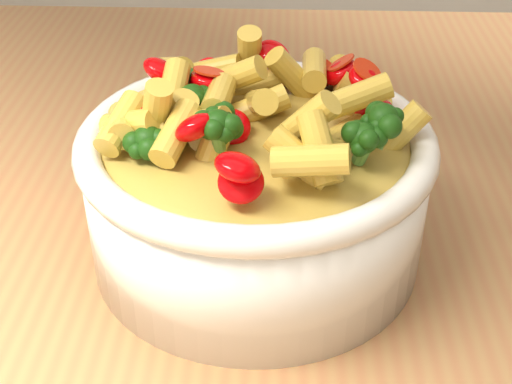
{
  "coord_description": "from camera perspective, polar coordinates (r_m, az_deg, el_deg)",
  "views": [
    {
      "loc": [
        -0.05,
        -0.44,
        1.2
      ],
      "look_at": [
        -0.07,
        -0.07,
        0.95
      ],
      "focal_mm": 50.0,
      "sensor_mm": 36.0,
      "label": 1
    }
  ],
  "objects": [
    {
      "name": "table",
      "position": [
        0.6,
        6.73,
        -8.3
      ],
      "size": [
        1.2,
        0.8,
        0.9
      ],
      "color": "#A47546",
      "rests_on": "ground"
    },
    {
      "name": "serving_bowl",
      "position": [
        0.45,
        0.0,
        0.12
      ],
      "size": [
        0.22,
        0.22,
        0.09
      ],
      "color": "white",
      "rests_on": "table"
    },
    {
      "name": "pasta_salad",
      "position": [
        0.42,
        0.0,
        6.75
      ],
      "size": [
        0.17,
        0.17,
        0.04
      ],
      "color": "#EFBB4B",
      "rests_on": "serving_bowl"
    }
  ]
}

